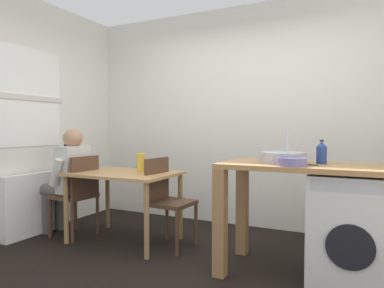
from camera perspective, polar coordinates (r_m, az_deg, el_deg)
ground_plane at (r=3.03m, az=-2.03°, el=-20.86°), size 5.46×5.46×0.00m
wall_back at (r=4.40m, az=8.78°, el=4.41°), size 4.60×0.10×2.70m
wall_window_side at (r=4.25m, az=-28.63°, el=4.25°), size 0.12×3.80×2.70m
radiator at (r=4.40m, az=-24.18°, el=-8.86°), size 0.10×0.80×0.70m
dining_table at (r=3.81m, az=-10.98°, el=-5.95°), size 1.10×0.76×0.74m
chair_person_seat at (r=4.11m, az=-18.00°, el=-7.34°), size 0.43×0.43×0.90m
chair_opposite at (r=3.62m, az=-4.33°, el=-8.54°), size 0.43×0.43×0.90m
seated_person at (r=4.20m, az=-19.49°, el=-4.88°), size 0.51×0.52×1.20m
kitchen_counter at (r=2.99m, az=15.47°, el=-6.03°), size 1.50×0.68×0.92m
washing_machine at (r=3.01m, az=24.50°, el=-12.56°), size 0.60×0.61×0.86m
sink_basin at (r=2.98m, az=14.54°, el=-2.11°), size 0.38×0.38×0.09m
tap at (r=3.15m, az=15.22°, el=-0.14°), size 0.02×0.02×0.28m
bottle_tall_green at (r=2.98m, az=20.32°, el=-1.37°), size 0.08×0.08×0.19m
mixing_bowl at (r=2.76m, az=15.89°, el=-2.69°), size 0.23×0.23×0.06m
vase at (r=3.78m, az=-8.27°, el=-2.99°), size 0.09×0.09×0.20m
scissors at (r=2.85m, az=18.32°, el=-3.19°), size 0.15×0.06×0.01m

